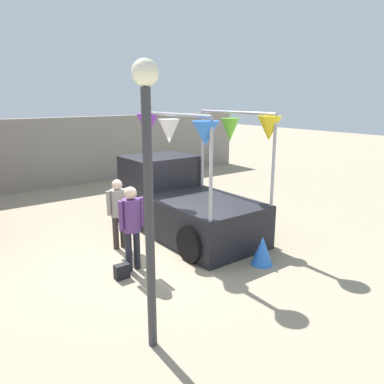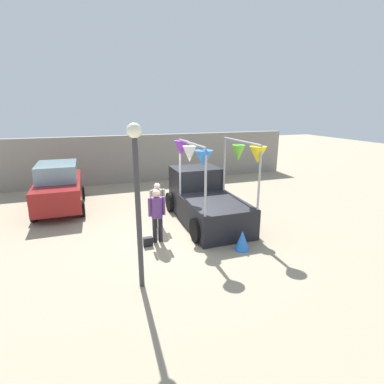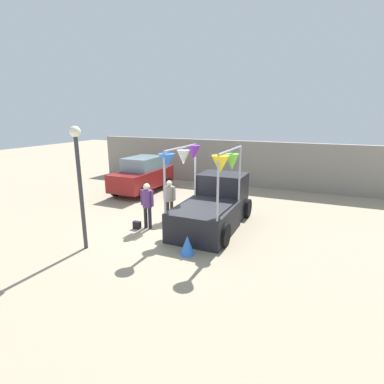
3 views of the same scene
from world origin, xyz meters
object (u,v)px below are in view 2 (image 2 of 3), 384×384
object	(u,v)px
vendor_truck	(204,197)
handbag	(148,242)
person_customer	(157,211)
person_vendor	(158,201)
street_lamp	(137,184)
folded_kite_bundle_azure	(242,240)
parked_car	(59,186)

from	to	relation	value
vendor_truck	handbag	size ratio (longest dim) A/B	14.82
person_customer	person_vendor	xyz separation A→B (m)	(0.29, 1.17, -0.07)
handbag	street_lamp	xyz separation A→B (m)	(-0.55, -2.03, 2.33)
person_vendor	handbag	distance (m)	1.72
vendor_truck	handbag	world-z (taller)	vendor_truck
person_customer	handbag	world-z (taller)	person_customer
vendor_truck	person_customer	distance (m)	2.49
vendor_truck	person_customer	size ratio (longest dim) A/B	2.45
vendor_truck	folded_kite_bundle_azure	bearing A→B (deg)	-87.41
vendor_truck	person_vendor	size ratio (longest dim) A/B	2.61
vendor_truck	person_customer	world-z (taller)	vendor_truck
parked_car	person_customer	bearing A→B (deg)	-55.64
person_vendor	street_lamp	size ratio (longest dim) A/B	0.42
person_vendor	person_customer	bearing A→B (deg)	-103.86
vendor_truck	folded_kite_bundle_azure	world-z (taller)	vendor_truck
street_lamp	person_vendor	bearing A→B (deg)	70.71
folded_kite_bundle_azure	person_vendor	bearing A→B (deg)	127.05
person_vendor	street_lamp	distance (m)	3.91
parked_car	folded_kite_bundle_azure	xyz separation A→B (m)	(5.27, -5.85, -0.64)
vendor_truck	street_lamp	bearing A→B (deg)	-129.92
person_vendor	handbag	bearing A→B (deg)	-114.97
vendor_truck	parked_car	distance (m)	6.03
vendor_truck	street_lamp	xyz separation A→B (m)	(-2.99, -3.57, 1.60)
person_vendor	handbag	world-z (taller)	person_vendor
person_customer	street_lamp	world-z (taller)	street_lamp
person_vendor	street_lamp	bearing A→B (deg)	-109.29
parked_car	folded_kite_bundle_azure	bearing A→B (deg)	-47.97
person_vendor	street_lamp	xyz separation A→B (m)	(-1.19, -3.40, 1.51)
person_vendor	vendor_truck	bearing A→B (deg)	5.43
parked_car	person_vendor	bearing A→B (deg)	-44.60
parked_car	handbag	distance (m)	5.47
vendor_truck	parked_car	xyz separation A→B (m)	(-5.15, 3.13, 0.08)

